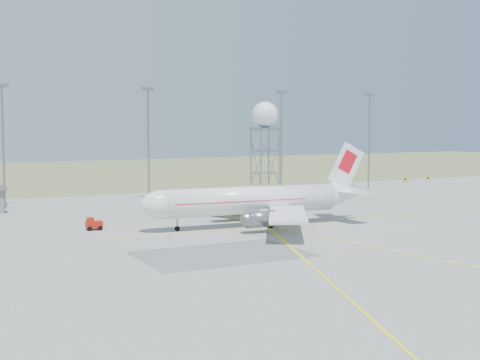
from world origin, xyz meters
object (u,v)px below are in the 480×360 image
fire_truck (218,199)px  baggage_tug (94,225)px  radar_tower (265,143)px  airliner_main (254,201)px

fire_truck → baggage_tug: fire_truck is taller
fire_truck → baggage_tug: size_ratio=4.11×
radar_tower → baggage_tug: (-41.38, -27.12, -9.62)m
radar_tower → fire_truck: 25.56m
radar_tower → fire_truck: bearing=-138.1°
airliner_main → baggage_tug: airliner_main is taller
airliner_main → baggage_tug: bearing=-13.9°
radar_tower → fire_truck: size_ratio=1.94×
airliner_main → fire_truck: bearing=-95.0°
fire_truck → baggage_tug: 25.93m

